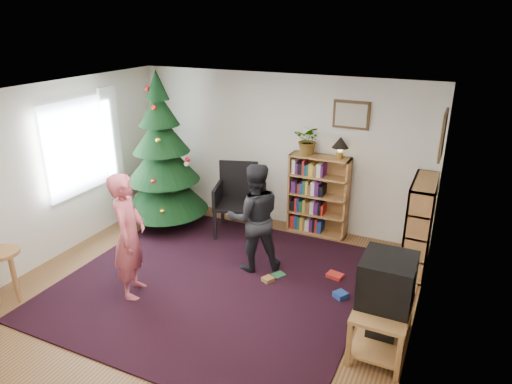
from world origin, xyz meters
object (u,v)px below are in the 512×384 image
at_px(table_lamp, 340,144).
at_px(christmas_tree, 163,164).
at_px(tv_stand, 383,319).
at_px(stool, 4,262).
at_px(bookshelf_back, 318,194).
at_px(person_standing, 129,236).
at_px(bookshelf_right, 419,224).
at_px(potted_plant, 309,140).
at_px(picture_back, 351,115).
at_px(picture_right, 443,135).
at_px(crt_tv, 387,280).
at_px(armchair, 239,195).
at_px(person_by_chair, 254,218).

bearing_deg(table_lamp, christmas_tree, -164.18).
height_order(tv_stand, stool, stool).
height_order(bookshelf_back, person_standing, person_standing).
bearing_deg(bookshelf_right, bookshelf_back, 72.77).
xyz_separation_m(bookshelf_right, stool, (-4.48, -2.94, -0.14)).
height_order(bookshelf_back, table_lamp, table_lamp).
bearing_deg(potted_plant, picture_back, 12.69).
bearing_deg(picture_right, table_lamp, 157.50).
bearing_deg(crt_tv, christmas_tree, 157.96).
distance_m(picture_back, bookshelf_back, 1.35).
bearing_deg(crt_tv, tv_stand, -0.00).
bearing_deg(tv_stand, bookshelf_back, 122.13).
bearing_deg(bookshelf_back, armchair, -157.46).
height_order(picture_back, bookshelf_right, picture_back).
height_order(potted_plant, table_lamp, potted_plant).
height_order(person_by_chair, potted_plant, potted_plant).
xyz_separation_m(tv_stand, person_by_chair, (-1.92, 0.89, 0.44)).
distance_m(christmas_tree, tv_stand, 4.25).
distance_m(picture_right, bookshelf_back, 2.23).
bearing_deg(tv_stand, christmas_tree, 157.98).
bearing_deg(bookshelf_right, tv_stand, 176.28).
bearing_deg(crt_tv, picture_right, 81.62).
xyz_separation_m(picture_right, tv_stand, (-0.26, -1.75, -1.62)).
distance_m(armchair, potted_plant, 1.41).
height_order(stool, potted_plant, potted_plant).
distance_m(picture_right, crt_tv, 2.11).
bearing_deg(potted_plant, table_lamp, 0.00).
bearing_deg(person_standing, crt_tv, -107.40).
bearing_deg(person_standing, person_by_chair, -66.23).
distance_m(picture_back, armchair, 2.14).
relative_size(picture_right, crt_tv, 1.03).
relative_size(picture_back, person_standing, 0.34).
relative_size(bookshelf_right, person_by_chair, 0.84).
relative_size(tv_stand, potted_plant, 2.08).
bearing_deg(crt_tv, stool, -165.98).
bearing_deg(table_lamp, potted_plant, 180.00).
xyz_separation_m(stool, person_by_chair, (2.45, 1.98, 0.24)).
xyz_separation_m(crt_tv, person_standing, (-3.03, -0.33, 0.01)).
bearing_deg(bookshelf_back, picture_back, 18.68).
bearing_deg(bookshelf_right, person_standing, 124.57).
xyz_separation_m(christmas_tree, person_by_chair, (1.97, -0.68, -0.30)).
bearing_deg(picture_back, tv_stand, -66.61).
bearing_deg(person_standing, tv_stand, -107.40).
distance_m(tv_stand, table_lamp, 2.88).
relative_size(picture_right, tv_stand, 0.61).
bearing_deg(christmas_tree, picture_right, 2.48).
relative_size(stool, person_standing, 0.42).
distance_m(stool, person_standing, 1.55).
distance_m(christmas_tree, table_lamp, 2.86).
distance_m(picture_back, bookshelf_right, 1.86).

